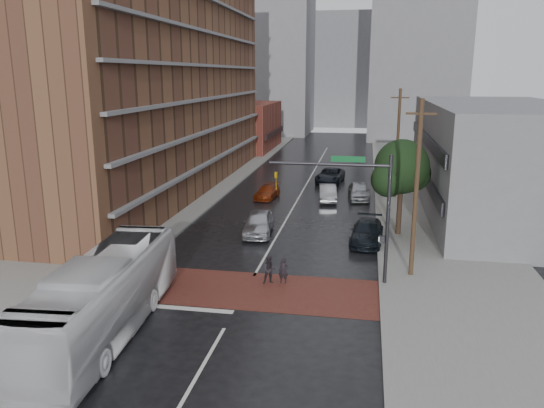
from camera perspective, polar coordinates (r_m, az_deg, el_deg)
The scene contains 24 objects.
ground at distance 28.29m, azimuth -3.02°, elevation -9.61°, with size 160.00×160.00×0.00m, color black.
crosswalk at distance 28.74m, azimuth -2.79°, elevation -9.20°, with size 14.00×5.00×0.02m, color brown.
sidewalk_west at distance 54.38m, azimuth -8.89°, elevation 1.79°, with size 9.00×90.00×0.15m, color gray.
sidewalk_east at distance 51.78m, azimuth 15.97°, elevation 0.82°, with size 9.00×90.00×0.15m, color gray.
apartment_block at distance 53.24m, azimuth -12.48°, elevation 16.47°, with size 10.00×44.00×28.00m, color brown.
storefront_west at distance 81.65m, azimuth -2.69°, elevation 8.35°, with size 8.00×16.00×7.00m, color brown.
building_east at distance 46.95m, azimuth 23.00°, elevation 4.46°, with size 11.00×26.00×9.00m, color gray.
distant_tower_west at distance 105.29m, azimuth -0.88°, elevation 16.39°, with size 18.00×16.00×32.00m, color gray.
distant_tower_east at distance 97.83m, azimuth 15.50°, elevation 17.29°, with size 16.00×14.00×36.00m, color gray.
distant_tower_center at distance 120.42m, azimuth 7.49°, elevation 14.05°, with size 12.00×10.00×24.00m, color gray.
street_tree at distance 37.95m, azimuth 13.80°, elevation 3.54°, with size 4.20×4.10×6.90m.
signal_mast at distance 28.52m, azimuth 9.54°, elevation 0.43°, with size 6.50×0.30×7.20m.
utility_pole_near at distance 30.02m, azimuth 15.26°, elevation 1.60°, with size 1.60×0.26×10.00m.
utility_pole_far at distance 49.72m, azimuth 13.35°, elevation 6.39°, with size 1.60×0.26×10.00m.
transit_bus at distance 24.71m, azimuth -17.71°, elevation -9.44°, with size 2.95×12.61×3.51m, color silver.
pedestrian_a at distance 29.31m, azimuth 1.24°, elevation -7.17°, with size 0.54×0.35×1.48m, color black.
pedestrian_b at distance 29.27m, azimuth -0.25°, elevation -7.09°, with size 0.77×0.60×1.59m, color #252025.
car_travel_a at distance 38.09m, azimuth -1.47°, elevation -2.04°, with size 1.98×4.93×1.68m, color #B7B9C0.
car_travel_b at distance 48.44m, azimuth 6.02°, elevation 1.18°, with size 1.51×4.33×1.43m, color #ADB1B5.
car_travel_c at distance 49.16m, azimuth -0.52°, elevation 1.30°, with size 1.67×4.10×1.19m, color maroon.
suv_travel at distance 56.70m, azimuth 6.26°, elevation 3.07°, with size 2.50×5.43×1.51m, color black.
car_parked_near at distance 36.83m, azimuth 10.17°, elevation -3.18°, with size 1.30×3.72×1.23m, color #161A4F.
car_parked_mid at distance 36.79m, azimuth 10.17°, elevation -2.99°, with size 2.07×5.10×1.48m, color black.
car_parked_far at distance 49.41m, azimuth 9.32°, elevation 1.41°, with size 1.86×4.61×1.57m, color #A9ACB0.
Camera 1 is at (6.00, -25.27, 11.23)m, focal length 35.00 mm.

